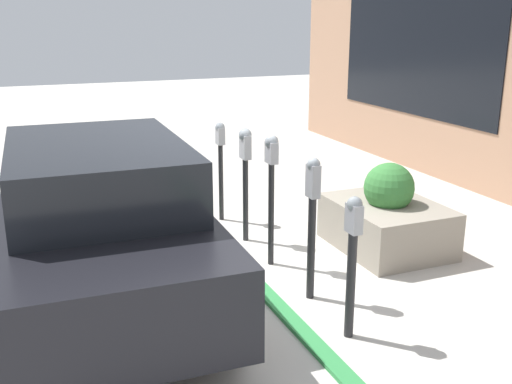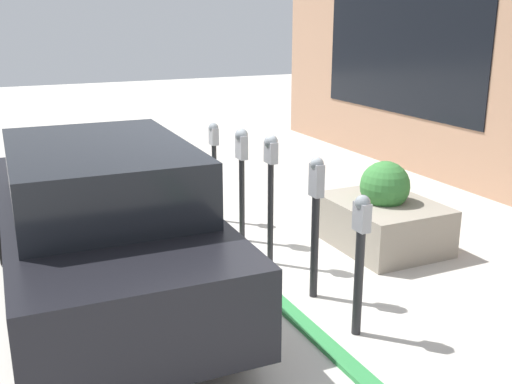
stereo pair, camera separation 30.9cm
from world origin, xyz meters
TOP-DOWN VIEW (x-y plane):
  - ground_plane at (0.00, 0.00)m, footprint 40.00×40.00m
  - curb_strip at (0.00, 0.08)m, footprint 14.40×0.16m
  - parking_meter_nearest at (-1.65, -0.27)m, footprint 0.15×0.13m
  - parking_meter_second at (-0.86, -0.31)m, footprint 0.15×0.13m
  - parking_meter_middle at (0.05, -0.28)m, footprint 0.17×0.15m
  - parking_meter_fourth at (0.85, -0.29)m, footprint 0.18×0.16m
  - parking_meter_farthest at (1.71, -0.27)m, footprint 0.15×0.13m
  - planter_box at (-0.03, -1.75)m, footprint 1.40×1.11m
  - parked_car_front at (-0.03, 1.57)m, footprint 4.43×1.88m

SIDE VIEW (x-z plane):
  - ground_plane at x=0.00m, z-range 0.00..0.00m
  - curb_strip at x=0.00m, z-range 0.00..0.04m
  - planter_box at x=-0.03m, z-range -0.15..0.89m
  - parking_meter_nearest at x=-1.65m, z-range 0.16..1.43m
  - parked_car_front at x=-0.03m, z-range 0.02..1.60m
  - parking_meter_second at x=-0.86m, z-range 0.18..1.60m
  - parking_meter_farthest at x=1.71m, z-range 0.23..1.57m
  - parking_meter_fourth at x=0.85m, z-range 0.28..1.69m
  - parking_meter_middle at x=0.05m, z-range 0.29..1.76m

